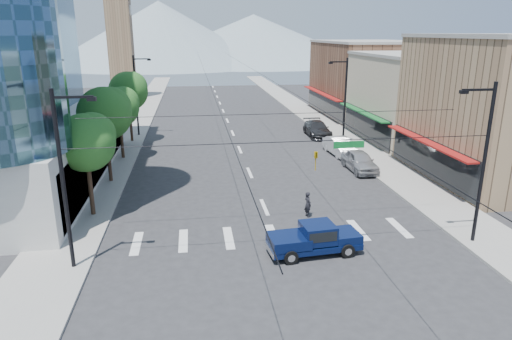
% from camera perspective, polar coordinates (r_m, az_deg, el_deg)
% --- Properties ---
extents(ground, '(160.00, 160.00, 0.00)m').
position_cam_1_polar(ground, '(25.70, 3.17, -9.53)').
color(ground, '#28282B').
rests_on(ground, ground).
extents(sidewalk_left, '(4.00, 120.00, 0.15)m').
position_cam_1_polar(sidewalk_left, '(64.02, -14.58, 6.11)').
color(sidewalk_left, gray).
rests_on(sidewalk_left, ground).
extents(sidewalk_right, '(4.00, 120.00, 0.15)m').
position_cam_1_polar(sidewalk_right, '(65.71, 6.82, 6.80)').
color(sidewalk_right, gray).
rests_on(sidewalk_right, ground).
extents(shop_near, '(12.00, 14.00, 11.00)m').
position_cam_1_polar(shop_near, '(41.22, 28.95, 6.52)').
color(shop_near, '#8C6B4C').
rests_on(shop_near, ground).
extents(shop_mid, '(12.00, 14.00, 9.00)m').
position_cam_1_polar(shop_mid, '(53.10, 19.91, 8.38)').
color(shop_mid, tan).
rests_on(shop_mid, ground).
extents(shop_far, '(12.00, 18.00, 10.00)m').
position_cam_1_polar(shop_far, '(67.52, 13.67, 10.94)').
color(shop_far, brown).
rests_on(shop_far, ground).
extents(clock_tower, '(4.80, 4.80, 20.40)m').
position_cam_1_polar(clock_tower, '(85.41, -16.62, 15.67)').
color(clock_tower, '#8C6B4C').
rests_on(clock_tower, ground).
extents(mountain_left, '(80.00, 80.00, 22.00)m').
position_cam_1_polar(mountain_left, '(172.88, -11.90, 16.37)').
color(mountain_left, gray).
rests_on(mountain_left, ground).
extents(mountain_right, '(90.00, 90.00, 18.00)m').
position_cam_1_polar(mountain_right, '(184.23, -0.30, 16.10)').
color(mountain_right, gray).
rests_on(mountain_right, ground).
extents(tree_near, '(3.65, 3.64, 6.71)m').
position_cam_1_polar(tree_near, '(30.09, -20.27, 3.49)').
color(tree_near, black).
rests_on(tree_near, ground).
extents(tree_midnear, '(4.09, 4.09, 7.52)m').
position_cam_1_polar(tree_midnear, '(36.72, -18.18, 6.91)').
color(tree_midnear, black).
rests_on(tree_midnear, ground).
extents(tree_midfar, '(3.65, 3.64, 6.71)m').
position_cam_1_polar(tree_midfar, '(43.63, -16.59, 7.70)').
color(tree_midfar, black).
rests_on(tree_midfar, ground).
extents(tree_far, '(4.09, 4.09, 7.52)m').
position_cam_1_polar(tree_far, '(50.43, -15.53, 9.63)').
color(tree_far, black).
rests_on(tree_far, ground).
extents(signal_rig, '(21.80, 0.20, 9.00)m').
position_cam_1_polar(signal_rig, '(23.10, 4.30, -0.22)').
color(signal_rig, black).
rests_on(signal_rig, ground).
extents(lamp_pole_nw, '(2.00, 0.25, 9.00)m').
position_cam_1_polar(lamp_pole_nw, '(53.31, -14.66, 9.34)').
color(lamp_pole_nw, black).
rests_on(lamp_pole_nw, ground).
extents(lamp_pole_ne, '(2.00, 0.25, 9.00)m').
position_cam_1_polar(lamp_pole_ne, '(47.54, 10.94, 8.73)').
color(lamp_pole_ne, black).
rests_on(lamp_pole_ne, ground).
extents(pickup_truck, '(5.15, 2.32, 1.69)m').
position_cam_1_polar(pickup_truck, '(24.73, 7.25, -8.47)').
color(pickup_truck, '#08143F').
rests_on(pickup_truck, ground).
extents(pedestrian, '(0.55, 0.70, 1.68)m').
position_cam_1_polar(pedestrian, '(29.47, 6.49, -4.28)').
color(pedestrian, black).
rests_on(pedestrian, ground).
extents(parked_car_near, '(2.09, 5.05, 1.71)m').
position_cam_1_polar(parked_car_near, '(39.93, 12.84, 1.09)').
color(parked_car_near, '#9C9DA1').
rests_on(parked_car_near, ground).
extents(parked_car_mid, '(2.16, 5.21, 1.68)m').
position_cam_1_polar(parked_car_mid, '(44.85, 10.44, 2.94)').
color(parked_car_mid, silver).
rests_on(parked_car_mid, ground).
extents(parked_car_far, '(2.49, 5.89, 1.70)m').
position_cam_1_polar(parked_car_far, '(52.57, 7.65, 5.11)').
color(parked_car_far, '#28282A').
rests_on(parked_car_far, ground).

